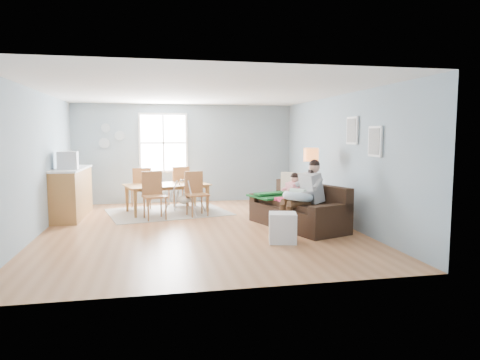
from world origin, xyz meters
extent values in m
cube|color=#A9683C|center=(0.00, 0.00, -0.04)|extent=(8.40, 9.40, 0.08)
cube|color=white|center=(0.00, 0.00, 3.00)|extent=(8.40, 9.40, 0.60)
cube|color=#8098A7|center=(0.00, 4.66, 1.35)|extent=(8.40, 0.08, 3.90)
cube|color=#8098A7|center=(0.00, -4.66, 1.35)|extent=(8.40, 0.08, 3.90)
cube|color=#8098A7|center=(4.16, 0.00, 1.35)|extent=(0.08, 9.40, 3.90)
cube|color=white|center=(-0.60, 3.47, 1.65)|extent=(1.32, 0.06, 1.62)
cube|color=white|center=(-0.60, 3.44, 1.65)|extent=(1.20, 0.02, 1.50)
cube|color=white|center=(-0.60, 3.43, 1.65)|extent=(1.20, 0.03, 0.04)
cube|color=white|center=(-0.60, 3.43, 1.65)|extent=(0.04, 0.03, 1.50)
cube|color=white|center=(2.97, -1.50, 1.75)|extent=(0.04, 0.44, 0.54)
cube|color=slate|center=(2.94, -1.50, 1.75)|extent=(0.01, 0.36, 0.46)
cube|color=white|center=(2.97, -0.60, 1.95)|extent=(0.04, 0.44, 0.54)
cube|color=slate|center=(2.94, -0.60, 1.95)|extent=(0.01, 0.36, 0.46)
cylinder|color=#A9BFCB|center=(-2.10, 3.47, 2.05)|extent=(0.24, 0.02, 0.24)
cylinder|color=#A9BFCB|center=(-1.75, 3.47, 1.85)|extent=(0.26, 0.02, 0.26)
cylinder|color=#A9BFCB|center=(-2.15, 3.47, 1.65)|extent=(0.28, 0.02, 0.28)
cube|color=black|center=(1.96, -0.30, 0.22)|extent=(1.61, 2.35, 0.43)
cube|color=black|center=(2.30, -0.17, 0.66)|extent=(0.93, 2.11, 0.44)
cube|color=black|center=(2.29, -1.22, 0.52)|extent=(0.94, 0.51, 0.17)
cube|color=black|center=(1.63, 0.63, 0.52)|extent=(0.94, 0.51, 0.17)
cube|color=#135423|center=(1.70, 0.38, 0.56)|extent=(1.20, 1.10, 0.04)
cube|color=tan|center=(2.04, 0.34, 0.80)|extent=(0.36, 0.53, 0.52)
cube|color=#98989A|center=(2.15, -0.57, 0.84)|extent=(0.46, 0.52, 0.60)
sphere|color=tan|center=(2.21, -0.55, 1.24)|extent=(0.22, 0.22, 0.22)
sphere|color=black|center=(2.21, -0.55, 1.29)|extent=(0.21, 0.21, 0.21)
cylinder|color=#392814|center=(1.83, -0.77, 0.56)|extent=(0.49, 0.28, 0.16)
cylinder|color=#392814|center=(1.78, -0.56, 0.56)|extent=(0.49, 0.28, 0.16)
cylinder|color=#392814|center=(1.62, -0.83, 0.27)|extent=(0.13, 0.13, 0.54)
cylinder|color=#392814|center=(1.56, -0.61, 0.27)|extent=(0.13, 0.13, 0.54)
cube|color=black|center=(1.54, -0.85, 0.04)|extent=(0.26, 0.16, 0.08)
cube|color=black|center=(1.49, -0.64, 0.04)|extent=(0.26, 0.16, 0.08)
torus|color=#C6E6F8|center=(1.84, -0.67, 0.69)|extent=(0.80, 0.80, 0.24)
cylinder|color=white|center=(1.84, -0.67, 0.77)|extent=(0.31, 0.33, 0.14)
sphere|color=tan|center=(1.74, -0.52, 0.79)|extent=(0.12, 0.12, 0.12)
cube|color=white|center=(1.94, -0.09, 0.72)|extent=(0.30, 0.32, 0.37)
sphere|color=tan|center=(1.97, -0.08, 0.98)|extent=(0.17, 0.17, 0.17)
sphere|color=black|center=(1.97, -0.08, 1.01)|extent=(0.17, 0.17, 0.17)
cylinder|color=#F73C71|center=(1.73, -0.23, 0.56)|extent=(0.32, 0.18, 0.09)
cylinder|color=#F73C71|center=(1.69, -0.09, 0.56)|extent=(0.32, 0.18, 0.09)
cylinder|color=#F73C71|center=(1.59, -0.27, 0.38)|extent=(0.08, 0.08, 0.31)
cylinder|color=#F73C71|center=(1.55, -0.14, 0.38)|extent=(0.08, 0.08, 0.31)
cylinder|color=black|center=(2.47, 0.31, 0.01)|extent=(0.28, 0.28, 0.03)
cylinder|color=black|center=(2.47, 0.31, 0.70)|extent=(0.03, 0.03, 1.39)
cylinder|color=orange|center=(2.47, 0.31, 1.44)|extent=(0.32, 0.32, 0.28)
cube|color=silver|center=(1.31, -1.42, 0.26)|extent=(0.55, 0.51, 0.52)
cube|color=black|center=(1.11, -1.37, 0.26)|extent=(0.11, 0.35, 0.41)
cube|color=#A19E93|center=(-0.56, 1.94, 0.01)|extent=(3.13, 2.64, 0.01)
imported|color=olive|center=(-0.56, 1.94, 0.34)|extent=(2.15, 1.54, 0.68)
cube|color=#945D33|center=(-0.86, 1.08, 0.51)|extent=(0.58, 0.58, 0.05)
cube|color=#945D33|center=(-0.91, 1.29, 0.80)|extent=(0.45, 0.16, 0.52)
cylinder|color=#945D33|center=(-1.00, 0.84, 0.26)|extent=(0.04, 0.04, 0.51)
cylinder|color=#945D33|center=(-0.63, 0.94, 0.26)|extent=(0.04, 0.04, 0.51)
cylinder|color=#945D33|center=(-1.10, 1.22, 0.26)|extent=(0.04, 0.04, 0.51)
cylinder|color=#945D33|center=(-0.72, 1.31, 0.26)|extent=(0.04, 0.04, 0.51)
cube|color=#945D33|center=(0.10, 1.30, 0.49)|extent=(0.56, 0.56, 0.04)
cube|color=#945D33|center=(0.04, 1.50, 0.77)|extent=(0.44, 0.15, 0.51)
cylinder|color=#945D33|center=(-0.04, 1.07, 0.25)|extent=(0.04, 0.04, 0.49)
cylinder|color=#945D33|center=(0.32, 1.17, 0.25)|extent=(0.04, 0.04, 0.49)
cylinder|color=#945D33|center=(-0.13, 1.43, 0.25)|extent=(0.04, 0.04, 0.49)
cylinder|color=#945D33|center=(0.23, 1.53, 0.25)|extent=(0.04, 0.04, 0.49)
cube|color=#945D33|center=(-1.21, 2.57, 0.51)|extent=(0.56, 0.56, 0.05)
cube|color=#945D33|center=(-1.16, 2.36, 0.79)|extent=(0.45, 0.14, 0.52)
cylinder|color=#945D33|center=(-1.06, 2.80, 0.25)|extent=(0.04, 0.04, 0.51)
cylinder|color=#945D33|center=(-1.44, 2.72, 0.25)|extent=(0.04, 0.04, 0.51)
cylinder|color=#945D33|center=(-0.98, 2.42, 0.25)|extent=(0.04, 0.04, 0.51)
cylinder|color=#945D33|center=(-1.35, 2.34, 0.25)|extent=(0.04, 0.04, 0.51)
cube|color=#945D33|center=(-0.25, 2.79, 0.51)|extent=(0.60, 0.60, 0.05)
cube|color=#945D33|center=(-0.18, 2.59, 0.79)|extent=(0.45, 0.18, 0.52)
cylinder|color=#945D33|center=(-0.12, 3.03, 0.26)|extent=(0.04, 0.04, 0.51)
cylinder|color=#945D33|center=(-0.49, 2.92, 0.26)|extent=(0.04, 0.04, 0.51)
cylinder|color=#945D33|center=(-0.01, 2.67, 0.26)|extent=(0.04, 0.04, 0.51)
cylinder|color=#945D33|center=(-0.37, 2.55, 0.26)|extent=(0.04, 0.04, 0.51)
cube|color=olive|center=(-2.70, 1.75, 0.55)|extent=(0.60, 1.98, 1.09)
cube|color=silver|center=(-2.70, 1.75, 1.10)|extent=(0.65, 2.03, 0.04)
cube|color=silver|center=(-2.69, 1.36, 1.32)|extent=(0.42, 0.40, 0.38)
cube|color=black|center=(-2.88, 1.35, 1.32)|extent=(0.04, 0.31, 0.27)
cylinder|color=silver|center=(-0.17, 1.56, 0.82)|extent=(0.21, 0.45, 0.04)
ellipsoid|color=beige|center=(-0.17, 1.56, 0.35)|extent=(0.34, 0.34, 0.21)
cylinder|color=silver|center=(-0.17, 1.56, 0.59)|extent=(0.01, 0.01, 0.37)
cylinder|color=silver|center=(-0.51, 1.41, 0.42)|extent=(0.38, 0.20, 0.82)
cylinder|color=silver|center=(-0.03, 1.22, 0.42)|extent=(0.18, 0.39, 0.82)
cylinder|color=silver|center=(-0.32, 1.89, 0.42)|extent=(0.18, 0.39, 0.82)
cylinder|color=silver|center=(0.17, 1.70, 0.42)|extent=(0.38, 0.20, 0.82)
camera|label=1|loc=(-0.85, -8.43, 1.86)|focal=32.00mm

